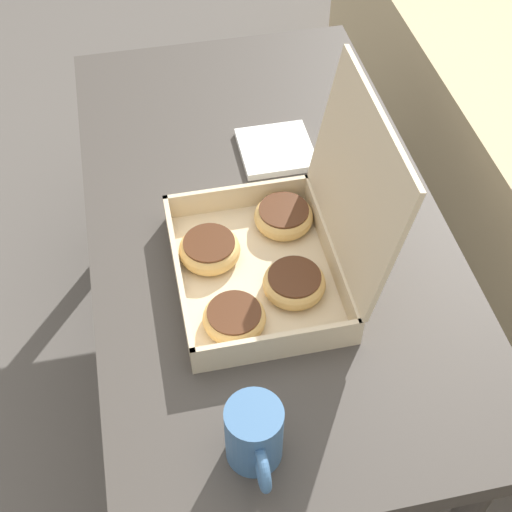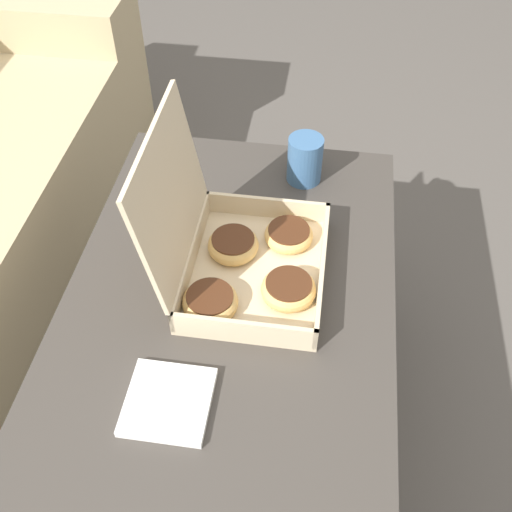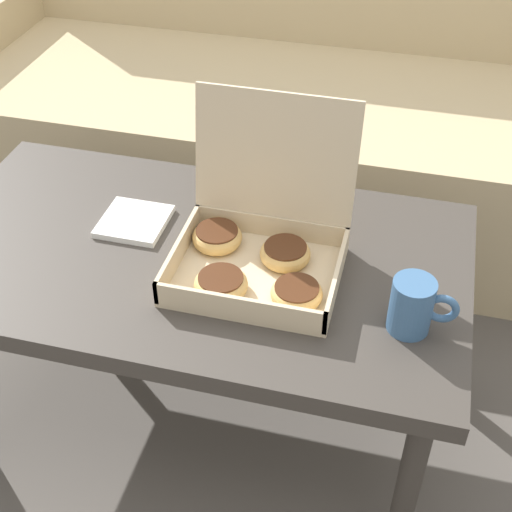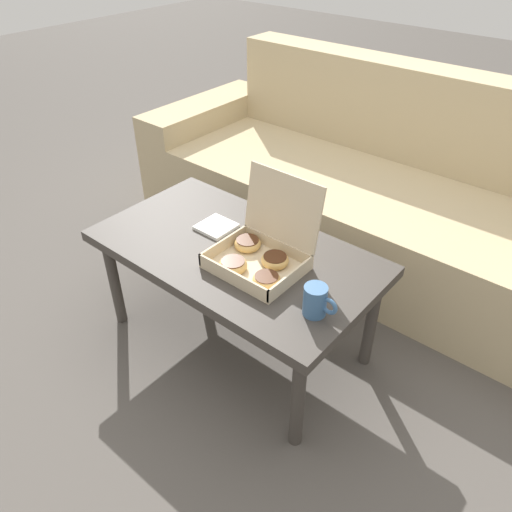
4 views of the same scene
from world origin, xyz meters
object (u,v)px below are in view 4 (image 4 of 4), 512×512
Objects in this scene: couch at (362,193)px; pastry_box at (260,252)px; coffee_table at (235,259)px; coffee_mug at (316,301)px.

couch reaches higher than pastry_box.
coffee_mug is at bearing -13.64° from coffee_table.
coffee_mug is (0.42, -0.10, 0.10)m from coffee_table.
coffee_mug is at bearing -17.07° from pastry_box.
pastry_box is at bearing -5.66° from coffee_table.
coffee_table is at bearing 174.34° from pastry_box.
coffee_table is at bearing -90.00° from couch.
pastry_box is at bearing -82.29° from couch.
coffee_mug is (0.42, -1.05, 0.22)m from couch.
couch is 7.49× the size of pastry_box.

